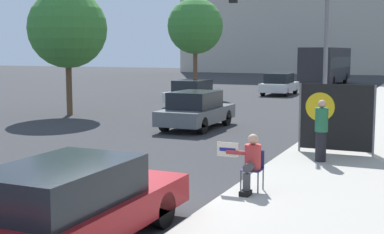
# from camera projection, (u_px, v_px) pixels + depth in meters

# --- Properties ---
(ground_plane) EXTENTS (160.00, 160.00, 0.00)m
(ground_plane) POSITION_uv_depth(u_px,v_px,m) (106.00, 207.00, 10.54)
(ground_plane) COLOR #303033
(sidewalk_curb) EXTENTS (3.99, 90.00, 0.15)m
(sidewalk_curb) POSITION_uv_depth(u_px,v_px,m) (381.00, 122.00, 22.55)
(sidewalk_curb) COLOR #A8A399
(sidewalk_curb) RESTS_ON ground_plane
(seated_protester) EXTENTS (0.96, 0.77, 1.19)m
(seated_protester) POSITION_uv_depth(u_px,v_px,m) (251.00, 161.00, 11.08)
(seated_protester) COLOR #474C56
(seated_protester) RESTS_ON sidewalk_curb
(jogger_on_sidewalk) EXTENTS (0.34, 0.34, 1.64)m
(jogger_on_sidewalk) POSITION_uv_depth(u_px,v_px,m) (321.00, 130.00, 14.06)
(jogger_on_sidewalk) COLOR black
(jogger_on_sidewalk) RESTS_ON sidewalk_curb
(protest_banner) EXTENTS (2.12, 0.06, 1.98)m
(protest_banner) POSITION_uv_depth(u_px,v_px,m) (335.00, 117.00, 15.12)
(protest_banner) COLOR slate
(protest_banner) RESTS_ON sidewalk_curb
(traffic_light_pole) EXTENTS (3.58, 3.35, 5.83)m
(traffic_light_pole) POSITION_uv_depth(u_px,v_px,m) (291.00, 22.00, 19.44)
(traffic_light_pole) COLOR slate
(traffic_light_pole) RESTS_ON sidewalk_curb
(parked_car_curbside) EXTENTS (1.86, 4.79, 1.38)m
(parked_car_curbside) POSITION_uv_depth(u_px,v_px,m) (67.00, 206.00, 8.14)
(parked_car_curbside) COLOR maroon
(parked_car_curbside) RESTS_ON ground_plane
(car_on_road_nearest) EXTENTS (1.78, 4.15, 1.48)m
(car_on_road_nearest) POSITION_uv_depth(u_px,v_px,m) (196.00, 110.00, 21.13)
(car_on_road_nearest) COLOR #565B60
(car_on_road_nearest) RESTS_ON ground_plane
(car_on_road_midblock) EXTENTS (1.86, 4.39, 1.42)m
(car_on_road_midblock) POSITION_uv_depth(u_px,v_px,m) (193.00, 92.00, 30.61)
(car_on_road_midblock) COLOR silver
(car_on_road_midblock) RESTS_ON ground_plane
(car_on_road_distant) EXTENTS (1.87, 4.17, 1.51)m
(car_on_road_distant) POSITION_uv_depth(u_px,v_px,m) (279.00, 84.00, 37.42)
(car_on_road_distant) COLOR white
(car_on_road_distant) RESTS_ON ground_plane
(city_bus_on_road) EXTENTS (2.59, 11.85, 3.35)m
(city_bus_on_road) POSITION_uv_depth(u_px,v_px,m) (327.00, 64.00, 47.64)
(city_bus_on_road) COLOR #232328
(city_bus_on_road) RESTS_ON ground_plane
(street_tree_near_curb) EXTENTS (3.74, 3.74, 5.98)m
(street_tree_near_curb) POSITION_uv_depth(u_px,v_px,m) (67.00, 29.00, 25.24)
(street_tree_near_curb) COLOR brown
(street_tree_near_curb) RESTS_ON ground_plane
(street_tree_midblock) EXTENTS (3.67, 3.67, 6.53)m
(street_tree_midblock) POSITION_uv_depth(u_px,v_px,m) (195.00, 26.00, 35.23)
(street_tree_midblock) COLOR brown
(street_tree_midblock) RESTS_ON ground_plane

